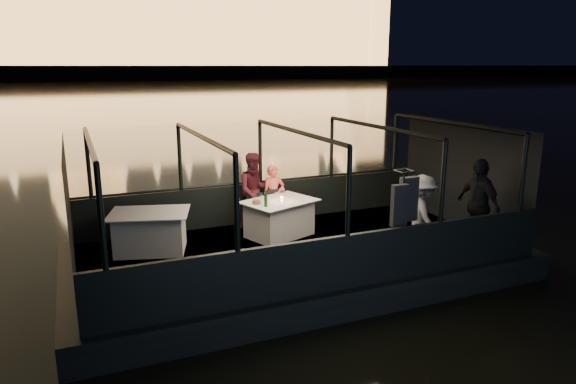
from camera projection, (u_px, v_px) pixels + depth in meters
name	position (u px, v px, depth m)	size (l,w,h in m)	color
river_water	(94.00, 91.00, 81.70)	(500.00, 500.00, 0.00)	black
boat_hull	(296.00, 272.00, 10.18)	(8.60, 4.40, 1.00)	black
boat_deck	(296.00, 249.00, 10.06)	(8.00, 4.00, 0.04)	black
gunwale_port	(261.00, 202.00, 11.74)	(8.00, 0.08, 0.90)	black
gunwale_starboard	(347.00, 262.00, 8.16)	(8.00, 0.08, 0.90)	black
cabin_glass_port	(260.00, 152.00, 11.46)	(8.00, 0.02, 1.40)	#99B2B2
cabin_glass_starboard	(349.00, 192.00, 7.88)	(8.00, 0.02, 1.40)	#99B2B2
cabin_roof_glass	(296.00, 131.00, 9.50)	(8.00, 4.00, 0.02)	#99B2B2
end_wall_fore	(70.00, 215.00, 8.27)	(0.02, 4.00, 2.30)	black
end_wall_aft	(462.00, 175.00, 11.29)	(0.02, 4.00, 2.30)	black
canopy_ribs	(296.00, 192.00, 9.78)	(8.00, 4.00, 2.30)	black
embankment	(76.00, 74.00, 197.68)	(400.00, 140.00, 6.00)	#423D33
dining_table_central	(279.00, 218.00, 10.72)	(1.45, 1.05, 0.77)	white
dining_table_aft	(150.00, 232.00, 9.82)	(1.47, 1.07, 0.78)	silver
chair_port_left	(257.00, 211.00, 11.01)	(0.37, 0.37, 0.79)	black
chair_port_right	(279.00, 209.00, 11.19)	(0.39, 0.39, 0.84)	black
coat_stand	(402.00, 222.00, 8.73)	(0.51, 0.41, 1.84)	black
person_woman_coral	(274.00, 193.00, 11.33)	(0.49, 0.33, 1.37)	#F26158
person_man_maroon	(255.00, 195.00, 11.17)	(0.80, 0.62, 1.67)	#3C111B
passenger_stripe	(422.00, 210.00, 9.63)	(0.98, 0.55, 1.52)	silver
passenger_dark	(477.00, 207.00, 9.84)	(1.06, 0.44, 1.79)	black
wine_bottle	(266.00, 199.00, 10.15)	(0.07, 0.07, 0.33)	#163C1D
bread_basket	(257.00, 202.00, 10.38)	(0.18, 0.18, 0.07)	olive
amber_candle	(282.00, 200.00, 10.55)	(0.06, 0.06, 0.08)	#FFB13F
plate_near	(300.00, 200.00, 10.67)	(0.22, 0.22, 0.01)	silver
plate_far	(260.00, 202.00, 10.51)	(0.23, 0.23, 0.01)	silver
wine_glass_white	(262.00, 200.00, 10.27)	(0.06, 0.06, 0.19)	silver
wine_glass_red	(283.00, 194.00, 10.81)	(0.07, 0.07, 0.20)	silver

